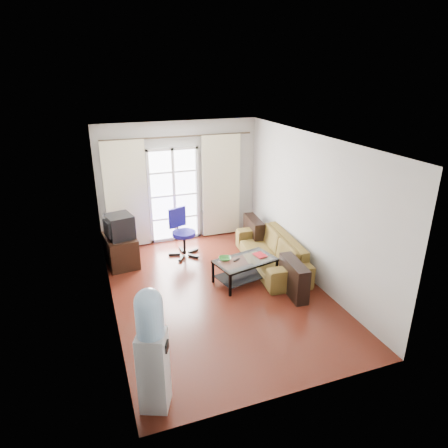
# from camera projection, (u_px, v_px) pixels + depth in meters

# --- Properties ---
(floor) EXTENTS (5.20, 5.20, 0.00)m
(floor) POSITION_uv_depth(u_px,v_px,m) (218.00, 291.00, 7.17)
(floor) COLOR #582115
(floor) RESTS_ON ground
(ceiling) EXTENTS (5.20, 5.20, 0.00)m
(ceiling) POSITION_uv_depth(u_px,v_px,m) (217.00, 140.00, 6.19)
(ceiling) COLOR white
(ceiling) RESTS_ON wall_back
(wall_back) EXTENTS (3.60, 0.02, 2.70)m
(wall_back) POSITION_uv_depth(u_px,v_px,m) (179.00, 182.00, 8.96)
(wall_back) COLOR beige
(wall_back) RESTS_ON floor
(wall_front) EXTENTS (3.60, 0.02, 2.70)m
(wall_front) POSITION_uv_depth(u_px,v_px,m) (294.00, 300.00, 4.40)
(wall_front) COLOR beige
(wall_front) RESTS_ON floor
(wall_left) EXTENTS (0.02, 5.20, 2.70)m
(wall_left) POSITION_uv_depth(u_px,v_px,m) (106.00, 235.00, 6.11)
(wall_left) COLOR beige
(wall_left) RESTS_ON floor
(wall_right) EXTENTS (0.02, 5.20, 2.70)m
(wall_right) POSITION_uv_depth(u_px,v_px,m) (311.00, 209.00, 7.25)
(wall_right) COLOR beige
(wall_right) RESTS_ON floor
(french_door) EXTENTS (1.16, 0.06, 2.15)m
(french_door) POSITION_uv_depth(u_px,v_px,m) (174.00, 195.00, 8.96)
(french_door) COLOR white
(french_door) RESTS_ON wall_back
(curtain_rod) EXTENTS (3.30, 0.04, 0.04)m
(curtain_rod) POSITION_uv_depth(u_px,v_px,m) (179.00, 137.00, 8.49)
(curtain_rod) COLOR #4C3F2D
(curtain_rod) RESTS_ON wall_back
(curtain_left) EXTENTS (0.90, 0.07, 2.35)m
(curtain_left) POSITION_uv_depth(u_px,v_px,m) (126.00, 196.00, 8.52)
(curtain_left) COLOR beige
(curtain_left) RESTS_ON curtain_rod
(curtain_right) EXTENTS (0.90, 0.07, 2.35)m
(curtain_right) POSITION_uv_depth(u_px,v_px,m) (221.00, 186.00, 9.21)
(curtain_right) COLOR beige
(curtain_right) RESTS_ON curtain_rod
(radiator) EXTENTS (0.64, 0.12, 0.64)m
(radiator) POSITION_uv_depth(u_px,v_px,m) (215.00, 222.00, 9.49)
(radiator) COLOR gray
(radiator) RESTS_ON floor
(sofa) EXTENTS (2.33, 1.25, 0.64)m
(sofa) POSITION_uv_depth(u_px,v_px,m) (271.00, 252.00, 7.97)
(sofa) COLOR brown
(sofa) RESTS_ON floor
(coffee_table) EXTENTS (1.22, 0.86, 0.45)m
(coffee_table) POSITION_uv_depth(u_px,v_px,m) (245.00, 267.00, 7.40)
(coffee_table) COLOR silver
(coffee_table) RESTS_ON floor
(bowl) EXTENTS (0.32, 0.32, 0.06)m
(bowl) POSITION_uv_depth(u_px,v_px,m) (225.00, 259.00, 7.32)
(bowl) COLOR #2F8342
(bowl) RESTS_ON coffee_table
(book) EXTENTS (0.27, 0.32, 0.02)m
(book) POSITION_uv_depth(u_px,v_px,m) (256.00, 256.00, 7.45)
(book) COLOR maroon
(book) RESTS_ON coffee_table
(remote) EXTENTS (0.15, 0.11, 0.02)m
(remote) POSITION_uv_depth(u_px,v_px,m) (237.00, 260.00, 7.32)
(remote) COLOR black
(remote) RESTS_ON coffee_table
(tv_stand) EXTENTS (0.65, 0.90, 0.61)m
(tv_stand) POSITION_uv_depth(u_px,v_px,m) (121.00, 250.00, 8.05)
(tv_stand) COLOR black
(tv_stand) RESTS_ON floor
(crt_tv) EXTENTS (0.59, 0.60, 0.47)m
(crt_tv) POSITION_uv_depth(u_px,v_px,m) (119.00, 227.00, 7.80)
(crt_tv) COLOR black
(crt_tv) RESTS_ON tv_stand
(task_chair) EXTENTS (0.89, 0.89, 1.02)m
(task_chair) POSITION_uv_depth(u_px,v_px,m) (183.00, 242.00, 8.46)
(task_chair) COLOR black
(task_chair) RESTS_ON floor
(water_cooler) EXTENTS (0.42, 0.42, 1.58)m
(water_cooler) POSITION_uv_depth(u_px,v_px,m) (152.00, 348.00, 4.45)
(water_cooler) COLOR silver
(water_cooler) RESTS_ON floor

